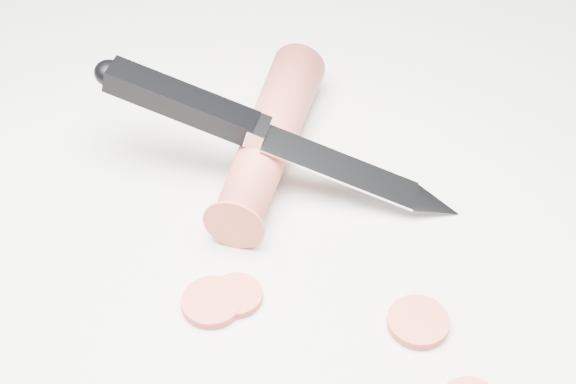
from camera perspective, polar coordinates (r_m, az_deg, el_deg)
ground at (r=0.51m, az=1.06°, el=-5.44°), size 2.40×2.40×0.00m
carrot at (r=0.56m, az=-1.27°, el=3.93°), size 0.16×0.14×0.04m
carrot_slice_0 at (r=0.49m, az=-5.43°, el=-7.82°), size 0.04×0.04×0.01m
carrot_slice_1 at (r=0.48m, az=9.23°, el=-9.11°), size 0.04×0.04×0.01m
carrot_slice_3 at (r=0.49m, az=-3.68°, el=-7.36°), size 0.03×0.03×0.01m
kitchen_knife at (r=0.53m, az=-0.68°, el=4.02°), size 0.19×0.21×0.08m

